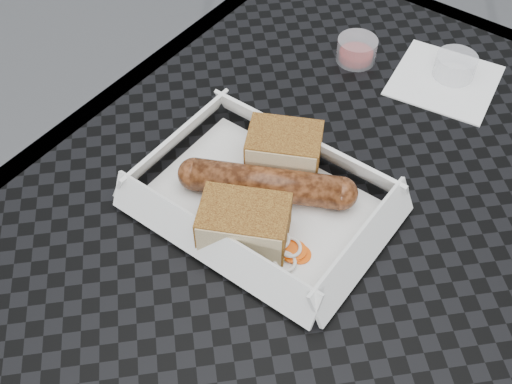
# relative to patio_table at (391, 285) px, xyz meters

# --- Properties ---
(patio_table) EXTENTS (0.80, 0.80, 0.74)m
(patio_table) POSITION_rel_patio_table_xyz_m (0.00, 0.00, 0.00)
(patio_table) COLOR black
(patio_table) RESTS_ON ground
(food_tray) EXTENTS (0.22, 0.15, 0.00)m
(food_tray) POSITION_rel_patio_table_xyz_m (-0.14, -0.04, 0.08)
(food_tray) COLOR white
(food_tray) RESTS_ON patio_table
(bratwurst) EXTENTS (0.17, 0.10, 0.03)m
(bratwurst) POSITION_rel_patio_table_xyz_m (-0.14, -0.03, 0.10)
(bratwurst) COLOR brown
(bratwurst) RESTS_ON food_tray
(bread_near) EXTENTS (0.09, 0.08, 0.05)m
(bread_near) POSITION_rel_patio_table_xyz_m (-0.15, 0.01, 0.10)
(bread_near) COLOR olive
(bread_near) RESTS_ON food_tray
(bread_far) EXTENTS (0.10, 0.09, 0.04)m
(bread_far) POSITION_rel_patio_table_xyz_m (-0.13, -0.09, 0.10)
(bread_far) COLOR olive
(bread_far) RESTS_ON food_tray
(veg_garnish) EXTENTS (0.03, 0.03, 0.00)m
(veg_garnish) POSITION_rel_patio_table_xyz_m (-0.09, -0.08, 0.08)
(veg_garnish) COLOR #F3560A
(veg_garnish) RESTS_ON food_tray
(napkin) EXTENTS (0.14, 0.14, 0.00)m
(napkin) POSITION_rel_patio_table_xyz_m (-0.08, 0.25, 0.08)
(napkin) COLOR white
(napkin) RESTS_ON patio_table
(condiment_cup_sauce) EXTENTS (0.05, 0.05, 0.03)m
(condiment_cup_sauce) POSITION_rel_patio_table_xyz_m (-0.19, 0.22, 0.09)
(condiment_cup_sauce) COLOR maroon
(condiment_cup_sauce) RESTS_ON patio_table
(condiment_cup_empty) EXTENTS (0.05, 0.05, 0.03)m
(condiment_cup_empty) POSITION_rel_patio_table_xyz_m (-0.07, 0.26, 0.09)
(condiment_cup_empty) COLOR silver
(condiment_cup_empty) RESTS_ON patio_table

